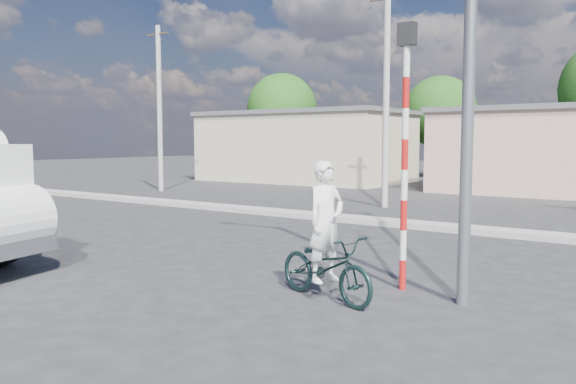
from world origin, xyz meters
The scene contains 7 objects.
ground_plane centered at (0.00, 0.00, 0.00)m, with size 120.00×120.00×0.00m, color #262628.
median centered at (0.00, 8.00, 0.08)m, with size 40.00×0.80×0.16m, color #99968E.
bicycle centered at (2.46, 0.24, 0.52)m, with size 0.69×1.97×1.03m, color black.
cyclist centered at (2.46, 0.24, 0.94)m, with size 0.68×0.45×1.87m, color white.
traffic_pole centered at (3.20, 1.50, 2.59)m, with size 0.28×0.18×4.36m.
building_row centered at (1.10, 22.00, 2.13)m, with size 37.80×7.30×4.44m.
utility_poles centered at (3.25, 12.00, 4.07)m, with size 35.40×0.24×8.00m.
Camera 1 is at (6.85, -7.14, 2.48)m, focal length 35.00 mm.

